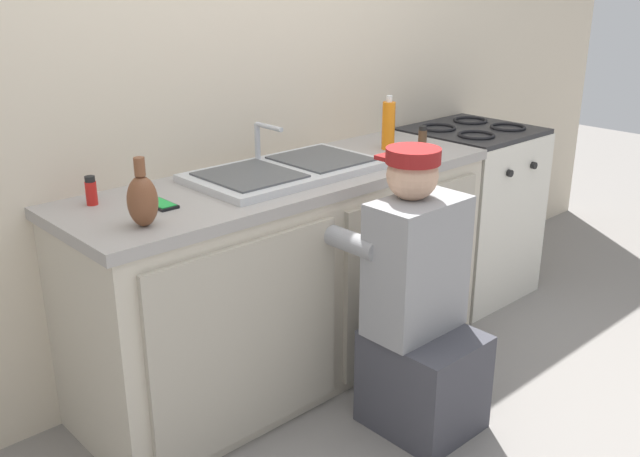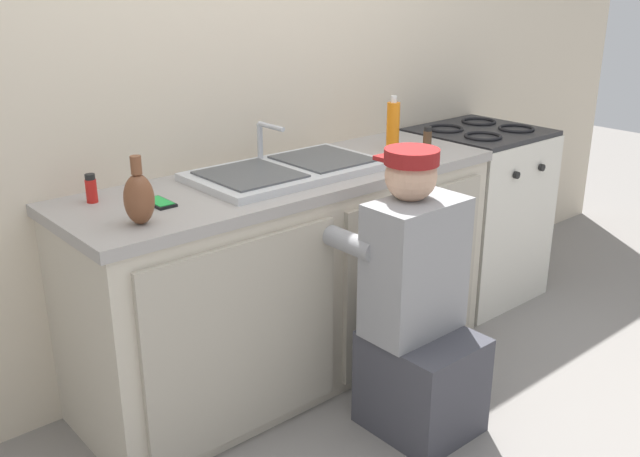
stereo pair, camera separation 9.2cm
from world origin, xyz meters
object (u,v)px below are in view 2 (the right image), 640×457
Objects in this scene: vase_decorative at (139,198)px; cell_phone at (159,202)px; stove_range at (474,213)px; spice_bottle_pepper at (427,138)px; spice_bottle_red at (91,189)px; sink_double_basin at (288,169)px; soap_bottle_orange at (393,126)px; plumber_person at (416,318)px.

vase_decorative reaches higher than cell_phone.
vase_decorative is at bearing -134.84° from cell_phone.
vase_decorative reaches higher than stove_range.
stove_range is 8.89× the size of spice_bottle_pepper.
cell_phone is 0.25m from spice_bottle_red.
cell_phone is at bearing -45.99° from spice_bottle_red.
spice_bottle_red is at bearing 167.94° from sink_double_basin.
sink_double_basin is 0.77m from spice_bottle_pepper.
vase_decorative is (-1.37, -0.18, -0.02)m from soap_bottle_orange.
vase_decorative is (-0.86, 0.47, 0.54)m from plumber_person.
soap_bottle_orange is at bearing 1.24° from sink_double_basin.
spice_bottle_pepper is at bearing -9.21° from spice_bottle_red.
cell_phone is (-0.60, -0.01, -0.01)m from sink_double_basin.
vase_decorative is 0.23m from cell_phone.
spice_bottle_red is (-1.53, 0.25, 0.00)m from spice_bottle_pepper.
soap_bottle_orange is 1.41m from spice_bottle_red.
vase_decorative is at bearing -167.67° from sink_double_basin.
sink_double_basin reaches higher than spice_bottle_red.
sink_double_basin is 0.77m from vase_decorative.
stove_range is at bearing 9.04° from spice_bottle_pepper.
cell_phone is at bearing 45.16° from vase_decorative.
soap_bottle_orange reaches higher than sink_double_basin.
sink_double_basin is 0.72× the size of plumber_person.
soap_bottle_orange reaches higher than plumber_person.
stove_range is 1.32m from plumber_person.
sink_double_basin is at bearing 173.70° from spice_bottle_pepper.
spice_bottle_pepper is at bearing -170.96° from stove_range.
plumber_person is 1.12m from vase_decorative.
spice_bottle_red is (-0.17, 0.18, 0.04)m from cell_phone.
soap_bottle_orange reaches higher than vase_decorative.
spice_bottle_pepper is (0.13, -0.10, -0.06)m from soap_bottle_orange.
stove_range is 6.66× the size of cell_phone.
soap_bottle_orange is (0.51, 0.64, 0.57)m from plumber_person.
spice_bottle_red is (-0.88, 0.79, 0.50)m from plumber_person.
cell_phone is (-1.36, 0.07, -0.04)m from spice_bottle_pepper.
spice_bottle_red is at bearing 170.79° from spice_bottle_pepper.
plumber_person is 4.42× the size of soap_bottle_orange.
plumber_person is at bearing -79.56° from sink_double_basin.
spice_bottle_pepper is (0.65, 0.54, 0.50)m from plumber_person.
sink_double_basin is 0.60m from cell_phone.
spice_bottle_red is (-2.04, 0.17, 0.50)m from stove_range.
vase_decorative is 2.19× the size of spice_bottle_red.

